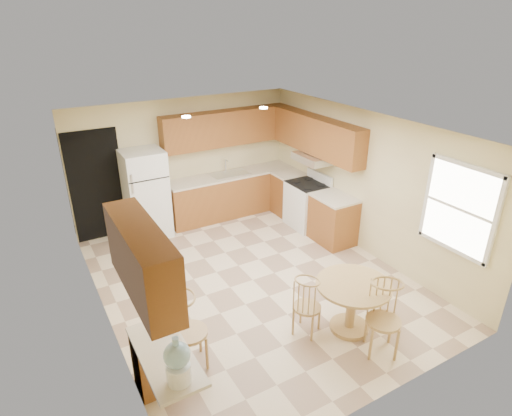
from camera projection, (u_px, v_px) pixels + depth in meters
floor at (253, 280)px, 6.94m from camera, size 5.50×5.50×0.00m
ceiling at (252, 128)px, 5.91m from camera, size 4.50×5.50×0.02m
wall_back at (185, 161)px, 8.59m from camera, size 4.50×0.02×2.50m
wall_front at (389, 310)px, 4.26m from camera, size 4.50×0.02×2.50m
wall_left at (98, 247)px, 5.40m from camera, size 0.02×5.50×2.50m
wall_right at (365, 183)px, 7.45m from camera, size 0.02×5.50×2.50m
doorway at (97, 186)px, 7.87m from camera, size 0.90×0.02×2.10m
base_cab_back at (232, 195)px, 9.09m from camera, size 2.75×0.60×0.87m
counter_back at (231, 175)px, 8.90m from camera, size 2.75×0.63×0.04m
base_cab_right_a at (289, 194)px, 9.11m from camera, size 0.60×0.59×0.87m
counter_right_a at (290, 174)px, 8.92m from camera, size 0.63×0.59×0.04m
base_cab_right_b at (333, 220)px, 7.96m from camera, size 0.60×0.80×0.87m
counter_right_b at (335, 198)px, 7.78m from camera, size 0.63×0.80×0.04m
upper_cab_back at (227, 128)px, 8.61m from camera, size 2.75×0.33×0.70m
upper_cab_right at (317, 135)px, 8.08m from camera, size 0.33×2.42×0.70m
upper_cab_left at (142, 260)px, 3.97m from camera, size 0.33×1.40×0.70m
sink at (230, 174)px, 8.88m from camera, size 0.78×0.44×0.01m
range_hood at (313, 158)px, 8.20m from camera, size 0.50×0.76×0.14m
desk_pedestal at (157, 360)px, 4.84m from camera, size 0.48×0.42×0.72m
desk_top at (165, 355)px, 4.38m from camera, size 0.50×1.20×0.04m
window at (459, 208)px, 5.88m from camera, size 0.06×1.12×1.30m
can_light_a at (186, 117)px, 6.63m from camera, size 0.14×0.14×0.02m
can_light_b at (263, 108)px, 7.27m from camera, size 0.14×0.14×0.02m
refrigerator at (146, 194)px, 8.05m from camera, size 0.75×0.73×1.69m
stove at (307, 204)px, 8.55m from camera, size 0.65×0.76×1.09m
dining_table at (352, 300)px, 5.67m from camera, size 0.99×0.99×0.73m
chair_table_a at (311, 303)px, 5.54m from camera, size 0.38×0.48×0.85m
chair_table_b at (390, 317)px, 5.16m from camera, size 0.44×0.51×0.99m
chair_desk at (192, 328)px, 4.96m from camera, size 0.44×0.57×1.00m
water_crock at (178, 362)px, 3.94m from camera, size 0.25×0.25×0.52m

